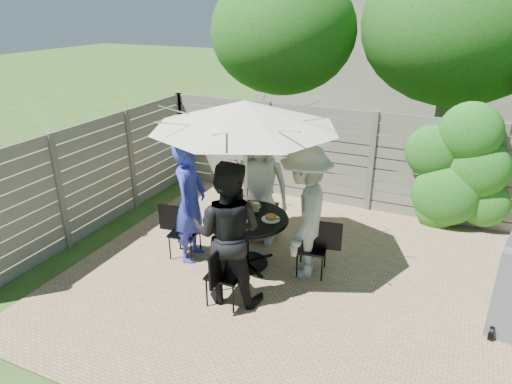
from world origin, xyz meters
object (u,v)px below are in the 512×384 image
at_px(person_back, 260,186).
at_px(plate_back, 252,205).
at_px(person_front, 228,233).
at_px(patio_table, 246,232).
at_px(chair_back, 262,218).
at_px(plate_right, 271,218).
at_px(glass_left, 226,213).
at_px(plate_left, 221,213).
at_px(umbrella, 245,114).
at_px(chair_right, 312,258).
at_px(person_left, 190,203).
at_px(chair_left, 184,242).
at_px(person_right, 305,212).
at_px(plate_front, 239,227).
at_px(bicycle, 252,175).
at_px(syrup_jug, 243,210).
at_px(chair_front, 226,286).
at_px(glass_front, 248,221).
at_px(coffee_cup, 257,207).
at_px(glass_back, 244,204).

xyz_separation_m(person_back, plate_back, (0.08, -0.46, -0.13)).
bearing_deg(person_front, patio_table, -90.00).
xyz_separation_m(chair_back, plate_right, (0.52, -0.89, 0.50)).
height_order(person_back, glass_left, person_back).
bearing_deg(plate_left, umbrella, 9.87).
bearing_deg(umbrella, chair_right, 9.86).
relative_size(patio_table, person_left, 0.76).
xyz_separation_m(chair_left, person_right, (1.77, 0.31, 0.70)).
bearing_deg(plate_front, bicycle, 110.85).
distance_m(chair_left, person_right, 1.92).
bearing_deg(umbrella, syrup_jug, 150.06).
xyz_separation_m(chair_front, glass_front, (-0.02, 0.71, 0.59)).
distance_m(person_back, plate_front, 1.20).
xyz_separation_m(chair_back, glass_front, (0.31, -1.19, 0.55)).
bearing_deg(plate_left, coffee_cup, 35.43).
height_order(person_left, plate_right, person_left).
xyz_separation_m(person_front, plate_back, (-0.20, 1.17, -0.14)).
relative_size(glass_front, bicycle, 0.08).
distance_m(person_back, chair_right, 1.44).
xyz_separation_m(person_right, glass_left, (-1.06, -0.29, -0.09)).
bearing_deg(plate_left, chair_left, -170.17).
bearing_deg(glass_back, plate_back, 53.61).
xyz_separation_m(chair_right, plate_front, (-0.89, -0.52, 0.55)).
xyz_separation_m(person_front, coffee_cup, (-0.08, 1.05, -0.10)).
distance_m(chair_back, syrup_jug, 1.07).
bearing_deg(plate_front, person_front, -80.13).
bearing_deg(chair_front, chair_back, 7.63).
distance_m(person_back, person_front, 1.66).
relative_size(person_left, chair_front, 2.07).
xyz_separation_m(person_front, glass_front, (0.01, 0.58, -0.09)).
bearing_deg(glass_back, syrup_jug, -68.04).
bearing_deg(glass_back, chair_right, -3.79).
relative_size(umbrella, chair_back, 2.87).
bearing_deg(chair_front, chair_right, -37.36).
relative_size(person_right, plate_right, 7.26).
relative_size(chair_back, plate_front, 3.87).
bearing_deg(glass_left, plate_front, -34.63).
bearing_deg(chair_back, umbrella, -0.60).
xyz_separation_m(chair_left, chair_front, (1.11, -0.79, 0.02)).
distance_m(plate_front, coffee_cup, 0.59).
distance_m(chair_back, person_back, 0.64).
bearing_deg(chair_right, glass_front, 17.46).
height_order(person_front, plate_back, person_front).
height_order(person_left, person_right, person_right).
bearing_deg(person_front, plate_right, -113.45).
bearing_deg(bicycle, glass_back, -77.94).
xyz_separation_m(chair_front, plate_right, (0.19, 1.01, 0.54)).
bearing_deg(person_back, plate_left, -113.45).
relative_size(plate_front, coffee_cup, 2.17).
bearing_deg(plate_back, syrup_jug, -91.08).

